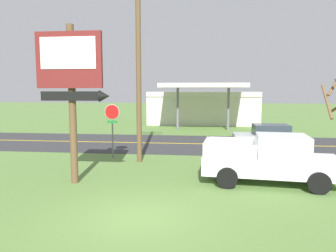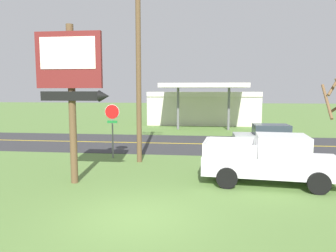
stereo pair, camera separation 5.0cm
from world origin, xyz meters
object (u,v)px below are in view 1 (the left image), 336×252
motel_sign (72,78)px  pickup_white_parked_on_lawn (271,160)px  utility_pole (138,59)px  stop_sign (112,121)px  gas_station (203,107)px  car_silver_mid_lane (269,138)px

motel_sign → pickup_white_parked_on_lawn: bearing=6.8°
utility_pole → pickup_white_parked_on_lawn: bearing=-28.2°
stop_sign → pickup_white_parked_on_lawn: 8.70m
motel_sign → utility_pole: 4.61m
gas_station → pickup_white_parked_on_lawn: gas_station is taller
utility_pole → gas_station: (3.21, 19.87, -3.34)m
motel_sign → pickup_white_parked_on_lawn: size_ratio=1.16×
utility_pole → car_silver_mid_lane: bearing=28.0°
stop_sign → car_silver_mid_lane: stop_sign is taller
stop_sign → utility_pole: (1.66, -0.80, 3.25)m
stop_sign → gas_station: size_ratio=0.25×
motel_sign → gas_station: motel_sign is taller
gas_station → utility_pole: bearing=-99.2°
stop_sign → pickup_white_parked_on_lawn: (7.64, -4.01, -1.06)m
motel_sign → utility_pole: utility_pole is taller
motel_sign → car_silver_mid_lane: motel_sign is taller
stop_sign → gas_station: 19.68m
motel_sign → stop_sign: size_ratio=2.10×
motel_sign → pickup_white_parked_on_lawn: 8.43m
motel_sign → stop_sign: bearing=88.9°
stop_sign → car_silver_mid_lane: size_ratio=0.70×
utility_pole → car_silver_mid_lane: utility_pole is taller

